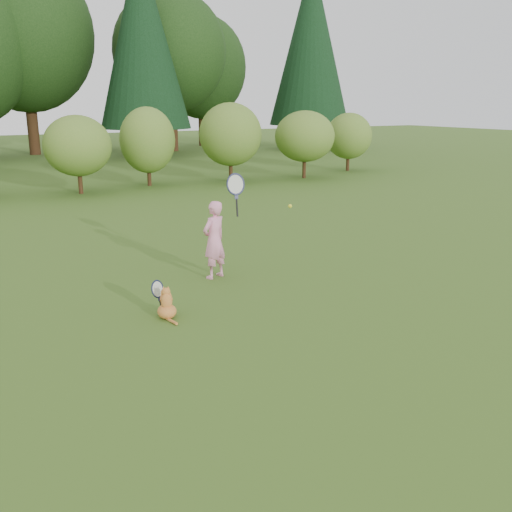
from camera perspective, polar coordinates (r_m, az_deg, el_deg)
ground at (r=7.73m, az=1.57°, el=-6.56°), size 100.00×100.00×0.00m
shrub_row at (r=19.59m, az=-18.33°, el=10.12°), size 28.00×3.00×2.80m
child at (r=9.46m, az=-4.13°, el=1.81°), size 0.77×0.50×1.95m
cat at (r=7.89m, az=-8.98°, el=-4.53°), size 0.40×0.63×0.61m
tennis_ball at (r=9.80m, az=3.43°, el=5.00°), size 0.07×0.07×0.07m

